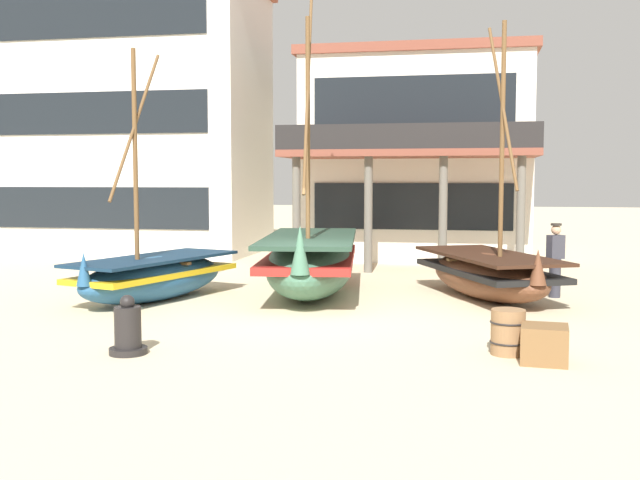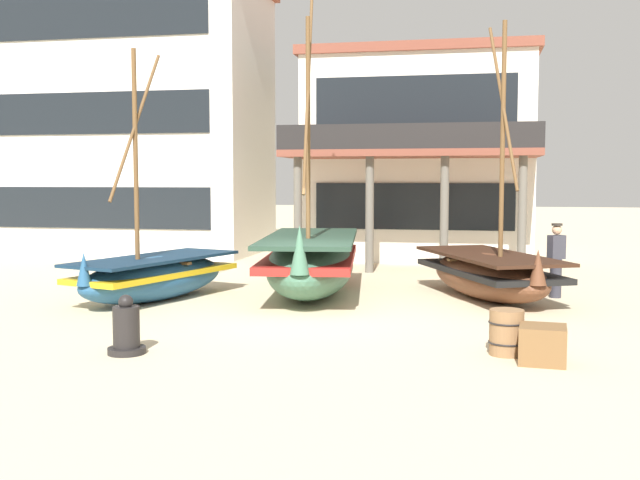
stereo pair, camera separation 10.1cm
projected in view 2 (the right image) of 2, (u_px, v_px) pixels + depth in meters
The scene contains 10 objects.
ground_plane at pixel (310, 314), 14.94m from camera, with size 120.00×120.00×0.00m, color beige.
fishing_boat_near_left at pixel (154, 276), 16.60m from camera, with size 2.72×4.56×5.43m.
fishing_boat_centre_large at pixel (311, 263), 17.25m from camera, with size 2.73×5.81×6.89m.
fishing_boat_far_right at pixel (489, 273), 16.80m from camera, with size 3.48×4.84×6.03m.
fisherman_by_hull at pixel (556, 261), 16.94m from camera, with size 0.42×0.38×1.68m.
capstan_winch at pixel (126, 330), 11.52m from camera, with size 0.58×0.58×0.92m.
wooden_barrel at pixel (506, 332), 11.44m from camera, with size 0.56×0.56×0.70m.
cargo_crate at pixel (543, 345), 10.93m from camera, with size 0.66×0.66×0.55m, color brown.
harbor_building_main at pixel (421, 157), 26.59m from camera, with size 7.69×9.68×6.93m.
harbor_building_annex at pixel (130, 119), 27.38m from camera, with size 9.94×5.45×9.70m.
Camera 2 is at (3.19, -14.43, 2.69)m, focal length 42.11 mm.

